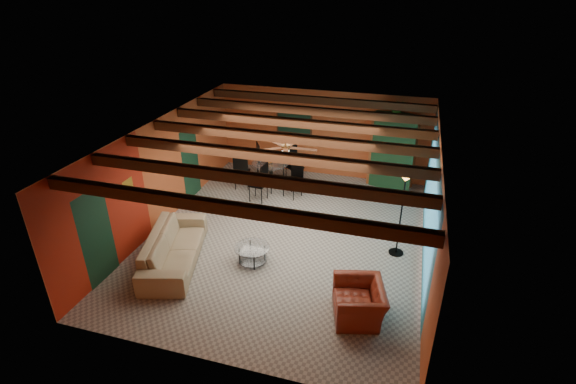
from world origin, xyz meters
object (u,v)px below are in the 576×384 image
(dining_table, at_px, (270,170))
(vase, at_px, (270,149))
(armoire, at_px, (393,152))
(floor_lamp, at_px, (401,214))
(coffee_table, at_px, (252,255))
(sofa, at_px, (174,248))
(armchair, at_px, (359,301))
(potted_plant, at_px, (398,108))

(dining_table, height_order, vase, vase)
(dining_table, bearing_deg, armoire, 19.13)
(floor_lamp, bearing_deg, coffee_table, -157.47)
(coffee_table, relative_size, armoire, 0.37)
(sofa, distance_m, coffee_table, 1.74)
(sofa, relative_size, dining_table, 1.16)
(armchair, xyz_separation_m, vase, (-3.32, 4.75, 0.91))
(coffee_table, height_order, potted_plant, potted_plant)
(armchair, relative_size, vase, 5.13)
(armchair, bearing_deg, sofa, -113.14)
(potted_plant, bearing_deg, dining_table, -160.87)
(armoire, bearing_deg, armchair, -71.54)
(coffee_table, height_order, floor_lamp, floor_lamp)
(sofa, distance_m, floor_lamp, 5.09)
(armchair, height_order, armoire, armoire)
(coffee_table, bearing_deg, floor_lamp, 22.53)
(vase, bearing_deg, coffee_table, -77.82)
(sofa, xyz_separation_m, vase, (0.87, 4.17, 0.88))
(sofa, height_order, coffee_table, sofa)
(dining_table, height_order, potted_plant, potted_plant)
(potted_plant, distance_m, vase, 3.81)
(armchair, height_order, potted_plant, potted_plant)
(dining_table, xyz_separation_m, floor_lamp, (3.87, -2.44, 0.46))
(floor_lamp, relative_size, vase, 10.19)
(armchair, xyz_separation_m, coffee_table, (-2.51, 1.03, -0.13))
(armchair, distance_m, dining_table, 5.79)
(coffee_table, bearing_deg, potted_plant, 61.85)
(coffee_table, height_order, vase, vase)
(sofa, distance_m, potted_plant, 7.16)
(dining_table, relative_size, floor_lamp, 1.07)
(armchair, bearing_deg, floor_lamp, 151.06)
(armchair, bearing_deg, potted_plant, 163.60)
(armoire, bearing_deg, coffee_table, -98.65)
(sofa, bearing_deg, armoire, -54.74)
(floor_lamp, xyz_separation_m, potted_plant, (-0.45, 3.62, 1.38))
(sofa, distance_m, armoire, 6.90)
(coffee_table, relative_size, vase, 3.92)
(sofa, relative_size, floor_lamp, 1.24)
(dining_table, height_order, floor_lamp, floor_lamp)
(armoire, bearing_deg, potted_plant, 0.00)
(vase, bearing_deg, sofa, -101.71)
(sofa, height_order, armchair, sofa)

